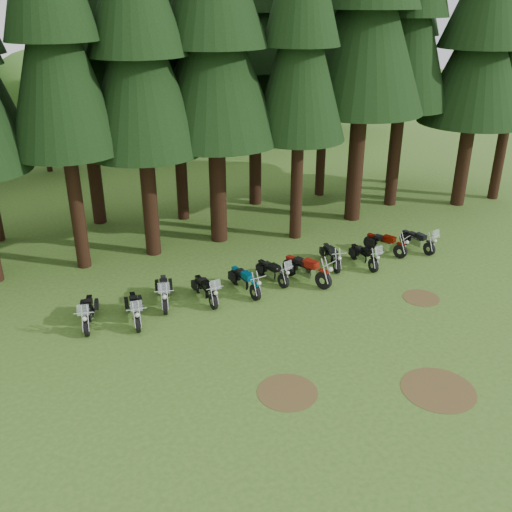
% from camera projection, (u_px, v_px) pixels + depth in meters
% --- Properties ---
extents(ground, '(120.00, 120.00, 0.00)m').
position_uv_depth(ground, '(332.00, 334.00, 19.62)').
color(ground, '#385E1E').
rests_on(ground, ground).
extents(pine_front_4, '(4.95, 4.95, 16.33)m').
position_uv_depth(pine_front_4, '(135.00, 19.00, 21.72)').
color(pine_front_4, black).
rests_on(pine_front_4, ground).
extents(pine_front_5, '(5.81, 5.81, 16.72)m').
position_uv_depth(pine_front_5, '(213.00, 12.00, 23.06)').
color(pine_front_5, black).
rests_on(pine_front_5, ground).
extents(pine_front_6, '(4.15, 4.15, 16.75)m').
position_uv_depth(pine_front_6, '(302.00, 11.00, 23.35)').
color(pine_front_6, black).
rests_on(pine_front_6, ground).
extents(pine_front_9, '(5.44, 5.44, 15.89)m').
position_uv_depth(pine_front_9, '(485.00, 20.00, 27.90)').
color(pine_front_9, black).
rests_on(pine_front_9, ground).
extents(pine_back_2, '(4.85, 4.85, 16.30)m').
position_uv_depth(pine_back_2, '(75.00, 17.00, 25.24)').
color(pine_back_2, black).
rests_on(pine_back_2, ground).
extents(pine_back_3, '(4.35, 4.35, 16.20)m').
position_uv_depth(pine_back_3, '(173.00, 18.00, 25.81)').
color(pine_back_3, black).
rests_on(pine_back_3, ground).
extents(pine_back_4, '(4.94, 4.94, 13.78)m').
position_uv_depth(pine_back_4, '(255.00, 47.00, 28.54)').
color(pine_back_4, black).
rests_on(pine_back_4, ground).
extents(pine_back_5, '(3.94, 3.94, 16.33)m').
position_uv_depth(pine_back_5, '(328.00, 13.00, 29.32)').
color(pine_back_5, black).
rests_on(pine_back_5, ground).
extents(pine_back_6, '(4.59, 4.59, 16.58)m').
position_uv_depth(pine_back_6, '(408.00, 9.00, 31.46)').
color(pine_back_6, black).
rests_on(pine_back_6, ground).
extents(decid_3, '(6.12, 5.95, 7.65)m').
position_uv_depth(decid_3, '(44.00, 102.00, 35.89)').
color(decid_3, black).
rests_on(decid_3, ground).
extents(decid_4, '(5.93, 5.76, 7.41)m').
position_uv_depth(decid_4, '(136.00, 94.00, 39.60)').
color(decid_4, black).
rests_on(decid_4, ground).
extents(decid_5, '(8.45, 8.21, 10.56)m').
position_uv_depth(decid_5, '(226.00, 62.00, 41.20)').
color(decid_5, black).
rests_on(decid_5, ground).
extents(decid_6, '(7.06, 6.86, 8.82)m').
position_uv_depth(decid_6, '(294.00, 70.00, 45.48)').
color(decid_6, black).
rests_on(decid_6, ground).
extents(decid_7, '(8.44, 8.20, 10.55)m').
position_uv_depth(decid_7, '(343.00, 54.00, 46.88)').
color(decid_7, black).
rests_on(decid_7, ground).
extents(dirt_patch_0, '(1.80, 1.80, 0.01)m').
position_uv_depth(dirt_patch_0, '(287.00, 392.00, 16.73)').
color(dirt_patch_0, '#4C3D1E').
rests_on(dirt_patch_0, ground).
extents(dirt_patch_1, '(1.40, 1.40, 0.01)m').
position_uv_depth(dirt_patch_1, '(421.00, 298.00, 21.95)').
color(dirt_patch_1, '#4C3D1E').
rests_on(dirt_patch_1, ground).
extents(dirt_patch_2, '(2.20, 2.20, 0.01)m').
position_uv_depth(dirt_patch_2, '(438.00, 390.00, 16.84)').
color(dirt_patch_2, '#4C3D1E').
rests_on(dirt_patch_2, ground).
extents(motorcycle_0, '(0.90, 2.10, 1.34)m').
position_uv_depth(motorcycle_0, '(88.00, 313.00, 20.01)').
color(motorcycle_0, black).
rests_on(motorcycle_0, ground).
extents(motorcycle_1, '(0.68, 2.15, 1.35)m').
position_uv_depth(motorcycle_1, '(135.00, 310.00, 20.21)').
color(motorcycle_1, black).
rests_on(motorcycle_1, ground).
extents(motorcycle_2, '(0.95, 2.21, 1.41)m').
position_uv_depth(motorcycle_2, '(164.00, 293.00, 21.36)').
color(motorcycle_2, black).
rests_on(motorcycle_2, ground).
extents(motorcycle_3, '(0.39, 2.08, 1.31)m').
position_uv_depth(motorcycle_3, '(206.00, 290.00, 21.59)').
color(motorcycle_3, black).
rests_on(motorcycle_3, ground).
extents(motorcycle_4, '(0.35, 2.18, 0.89)m').
position_uv_depth(motorcycle_4, '(245.00, 281.00, 22.23)').
color(motorcycle_4, black).
rests_on(motorcycle_4, ground).
extents(motorcycle_5, '(0.58, 2.01, 1.26)m').
position_uv_depth(motorcycle_5, '(273.00, 272.00, 23.04)').
color(motorcycle_5, black).
rests_on(motorcycle_5, ground).
extents(motorcycle_6, '(0.90, 2.40, 1.01)m').
position_uv_depth(motorcycle_6, '(306.00, 270.00, 23.00)').
color(motorcycle_6, black).
rests_on(motorcycle_6, ground).
extents(motorcycle_7, '(0.68, 1.99, 0.83)m').
position_uv_depth(motorcycle_7, '(331.00, 257.00, 24.42)').
color(motorcycle_7, black).
rests_on(motorcycle_7, ground).
extents(motorcycle_8, '(0.40, 2.04, 1.28)m').
position_uv_depth(motorcycle_8, '(364.00, 256.00, 24.41)').
color(motorcycle_8, black).
rests_on(motorcycle_8, ground).
extents(motorcycle_9, '(0.91, 2.06, 0.88)m').
position_uv_depth(motorcycle_9, '(385.00, 244.00, 25.57)').
color(motorcycle_9, black).
rests_on(motorcycle_9, ground).
extents(motorcycle_10, '(0.48, 2.07, 1.30)m').
position_uv_depth(motorcycle_10, '(418.00, 241.00, 25.94)').
color(motorcycle_10, black).
rests_on(motorcycle_10, ground).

